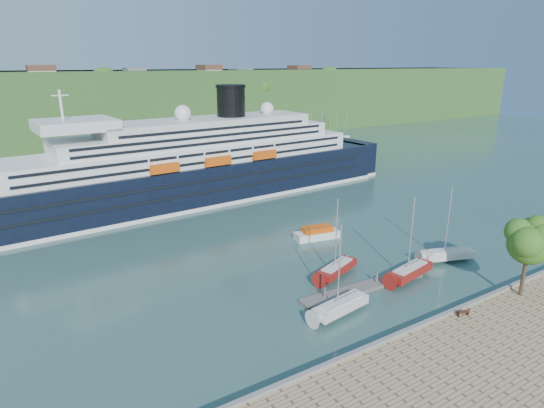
% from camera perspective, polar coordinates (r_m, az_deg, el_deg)
% --- Properties ---
extents(ground, '(400.00, 400.00, 0.00)m').
position_cam_1_polar(ground, '(52.58, 19.76, -14.22)').
color(ground, '#2C4E4B').
rests_on(ground, ground).
extents(far_hillside, '(400.00, 50.00, 24.00)m').
position_cam_1_polar(far_hillside, '(176.00, -20.19, 11.49)').
color(far_hillside, '#345E25').
rests_on(far_hillside, ground).
extents(quay_coping, '(220.00, 0.50, 0.30)m').
position_cam_1_polar(quay_coping, '(51.90, 20.07, -13.22)').
color(quay_coping, slate).
rests_on(quay_coping, promenade).
extents(cruise_ship, '(101.23, 20.53, 22.58)m').
position_cam_1_polar(cruise_ship, '(90.03, -10.90, 7.19)').
color(cruise_ship, black).
rests_on(cruise_ship, ground).
extents(park_bench, '(1.50, 0.93, 0.90)m').
position_cam_1_polar(park_bench, '(53.24, 22.82, -12.37)').
color(park_bench, '#3F1F12').
rests_on(park_bench, promenade).
extents(promenade_tree, '(6.22, 6.22, 10.30)m').
position_cam_1_polar(promenade_tree, '(58.64, 29.40, -5.45)').
color(promenade_tree, '#35661B').
rests_on(promenade_tree, promenade).
extents(floating_pontoon, '(17.93, 3.10, 0.40)m').
position_cam_1_polar(floating_pontoon, '(57.96, 11.49, -10.17)').
color(floating_pontoon, '#66615B').
rests_on(floating_pontoon, ground).
extents(sailboat_white_near, '(8.13, 3.28, 10.21)m').
position_cam_1_polar(sailboat_white_near, '(49.84, 8.82, -8.46)').
color(sailboat_white_near, silver).
rests_on(sailboat_white_near, ground).
extents(sailboat_red, '(8.46, 3.69, 10.58)m').
position_cam_1_polar(sailboat_red, '(59.78, 17.28, -4.41)').
color(sailboat_red, maroon).
rests_on(sailboat_red, ground).
extents(sailboat_white_far, '(8.32, 4.72, 10.38)m').
position_cam_1_polar(sailboat_white_far, '(66.86, 21.56, -2.64)').
color(sailboat_white_far, silver).
rests_on(sailboat_white_far, ground).
extents(tender_launch, '(7.59, 3.84, 2.00)m').
position_cam_1_polar(tender_launch, '(72.15, 5.69, -3.58)').
color(tender_launch, '#D24C0C').
rests_on(tender_launch, ground).
extents(sailboat_extra, '(8.11, 4.69, 10.12)m').
position_cam_1_polar(sailboat_extra, '(58.58, 8.31, -4.46)').
color(sailboat_extra, maroon).
rests_on(sailboat_extra, ground).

